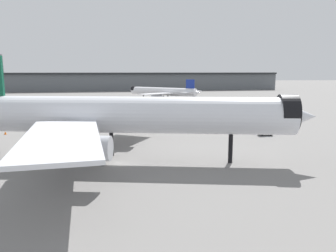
# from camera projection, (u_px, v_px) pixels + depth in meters

# --- Properties ---
(ground) EXTENTS (900.00, 900.00, 0.00)m
(ground) POSITION_uv_depth(u_px,v_px,m) (120.00, 164.00, 55.58)
(ground) COLOR slate
(airliner_near_gate) EXTENTS (64.30, 58.24, 17.81)m
(airliner_near_gate) POSITION_uv_depth(u_px,v_px,m) (120.00, 115.00, 56.18)
(airliner_near_gate) COLOR silver
(airliner_near_gate) RESTS_ON ground
(airliner_far_taxiway) EXTENTS (36.88, 32.85, 11.08)m
(airliner_far_taxiway) POSITION_uv_depth(u_px,v_px,m) (163.00, 92.00, 165.82)
(airliner_far_taxiway) COLOR white
(airliner_far_taxiway) RESTS_ON ground
(terminal_building) EXTENTS (257.97, 59.10, 26.69)m
(terminal_building) POSITION_uv_depth(u_px,v_px,m) (110.00, 81.00, 257.04)
(terminal_building) COLOR slate
(terminal_building) RESTS_ON ground
(service_truck_front) EXTENTS (5.66, 5.34, 3.00)m
(service_truck_front) POSITION_uv_depth(u_px,v_px,m) (228.00, 123.00, 88.16)
(service_truck_front) COLOR black
(service_truck_front) RESTS_ON ground
(baggage_tug_wing) EXTENTS (3.28, 2.03, 1.85)m
(baggage_tug_wing) POSITION_uv_depth(u_px,v_px,m) (265.00, 131.00, 79.63)
(baggage_tug_wing) COLOR black
(baggage_tug_wing) RESTS_ON ground
(traffic_cone_near_nose) EXTENTS (0.60, 0.60, 0.76)m
(traffic_cone_near_nose) POSITION_uv_depth(u_px,v_px,m) (5.00, 133.00, 80.76)
(traffic_cone_near_nose) COLOR #F2600C
(traffic_cone_near_nose) RESTS_ON ground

